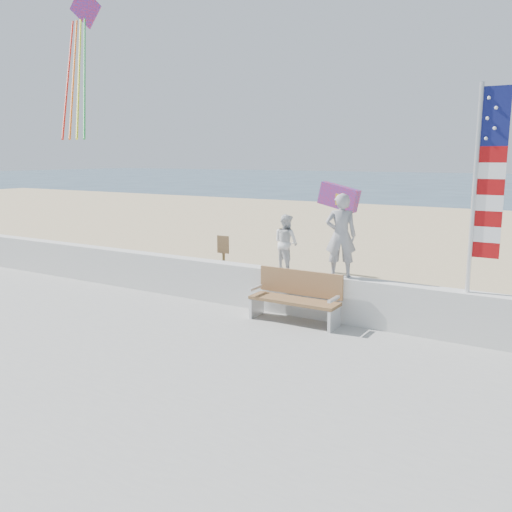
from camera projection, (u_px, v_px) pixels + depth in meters
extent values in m
plane|color=#2E485C|center=(197.00, 341.00, 10.09)|extent=(220.00, 220.00, 0.00)
cube|color=tan|center=(364.00, 261.00, 17.66)|extent=(90.00, 40.00, 0.08)
cube|color=#A3A39E|center=(1.00, 424.00, 6.69)|extent=(50.00, 12.40, 0.10)
cube|color=silver|center=(253.00, 287.00, 11.66)|extent=(30.00, 0.35, 0.90)
imported|color=gray|center=(341.00, 235.00, 10.42)|extent=(0.70, 0.59, 1.62)
imported|color=silver|center=(286.00, 242.00, 11.07)|extent=(0.68, 0.61, 1.16)
cube|color=olive|center=(294.00, 301.00, 10.55)|extent=(1.80, 0.50, 0.06)
cube|color=#9C6E44|center=(300.00, 283.00, 10.72)|extent=(1.80, 0.05, 0.50)
cube|color=silver|center=(257.00, 306.00, 11.02)|extent=(0.06, 0.50, 0.40)
cube|color=silver|center=(255.00, 288.00, 10.91)|extent=(0.06, 0.45, 0.05)
cube|color=silver|center=(334.00, 319.00, 10.16)|extent=(0.06, 0.50, 0.40)
cube|color=silver|center=(334.00, 299.00, 10.05)|extent=(0.06, 0.45, 0.05)
cylinder|color=silver|center=(474.00, 190.00, 9.05)|extent=(0.08, 0.08, 3.50)
cube|color=#0F1451|center=(496.00, 116.00, 8.71)|extent=(0.44, 0.02, 0.95)
cube|color=#9E0A0C|center=(485.00, 250.00, 9.11)|extent=(0.44, 0.02, 0.26)
cube|color=white|center=(486.00, 235.00, 9.06)|extent=(0.44, 0.02, 0.26)
cube|color=#9E0A0C|center=(488.00, 219.00, 9.02)|extent=(0.44, 0.02, 0.26)
cube|color=white|center=(489.00, 203.00, 8.97)|extent=(0.44, 0.02, 0.26)
cube|color=#9E0A0C|center=(490.00, 187.00, 8.92)|extent=(0.44, 0.02, 0.26)
cube|color=white|center=(491.00, 171.00, 8.87)|extent=(0.44, 0.02, 0.26)
cube|color=#9E0A0C|center=(493.00, 154.00, 8.82)|extent=(0.44, 0.02, 0.26)
sphere|color=white|center=(486.00, 138.00, 8.82)|extent=(0.06, 0.06, 0.06)
sphere|color=white|center=(495.00, 128.00, 8.73)|extent=(0.06, 0.06, 0.06)
sphere|color=white|center=(487.00, 118.00, 8.77)|extent=(0.06, 0.06, 0.06)
sphere|color=white|center=(496.00, 108.00, 8.68)|extent=(0.06, 0.06, 0.06)
sphere|color=white|center=(489.00, 98.00, 8.71)|extent=(0.06, 0.06, 0.06)
cube|color=red|center=(339.00, 197.00, 12.56)|extent=(1.03, 0.35, 0.70)
cube|color=yellow|center=(345.00, 199.00, 12.49)|extent=(0.36, 0.27, 0.26)
cube|color=red|center=(85.00, 8.00, 17.18)|extent=(1.27, 0.41, 1.23)
cylinder|color=red|center=(68.00, 74.00, 15.59)|extent=(2.75, 2.99, 3.81)
cylinder|color=#FF6410|center=(74.00, 74.00, 15.47)|extent=(2.84, 2.99, 3.82)
cylinder|color=yellow|center=(79.00, 73.00, 15.36)|extent=(2.93, 2.99, 3.82)
cylinder|color=green|center=(84.00, 73.00, 15.25)|extent=(3.02, 2.99, 3.82)
cylinder|color=brown|center=(224.00, 271.00, 12.98)|extent=(0.07, 0.07, 1.20)
cube|color=brown|center=(223.00, 244.00, 12.85)|extent=(0.32, 0.03, 0.42)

